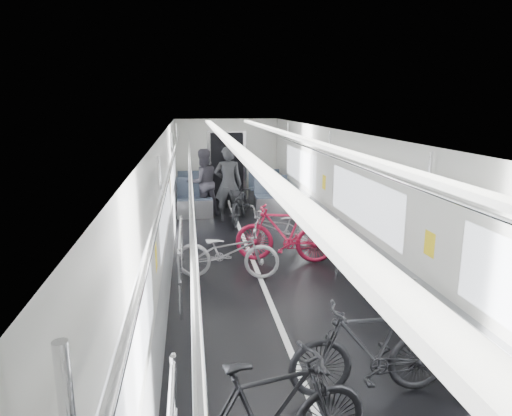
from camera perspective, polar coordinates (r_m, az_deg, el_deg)
The scene contains 8 objects.
car_shell at distance 8.48m, azimuth -0.68°, elevation 1.25°, with size 3.02×14.01×2.41m.
bike_left_far at distance 7.60m, azimuth -3.59°, elevation -5.46°, with size 0.60×1.72×0.91m, color #9D9CA1.
bike_right_near at distance 4.84m, azimuth 14.14°, elevation -16.68°, with size 0.47×1.65×0.99m, color black.
bike_right_mid at distance 8.92m, azimuth 2.87°, elevation -2.60°, with size 0.61×1.74×0.91m, color #A2A2A7.
bike_right_far at distance 8.33m, azimuth 3.57°, elevation -3.14°, with size 0.51×1.81×1.09m, color #A51432.
bike_aisle at distance 11.11m, azimuth -2.01°, elevation 0.61°, with size 0.62×1.79×0.94m, color black.
person_standing at distance 11.09m, azimuth -3.49°, elevation 2.99°, with size 0.68×0.44×1.86m, color black.
person_seated at distance 11.76m, azimuth -6.65°, elevation 3.19°, with size 0.84×0.65×1.73m, color #2F2D34.
Camera 1 is at (-1.11, -6.45, 2.87)m, focal length 32.00 mm.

